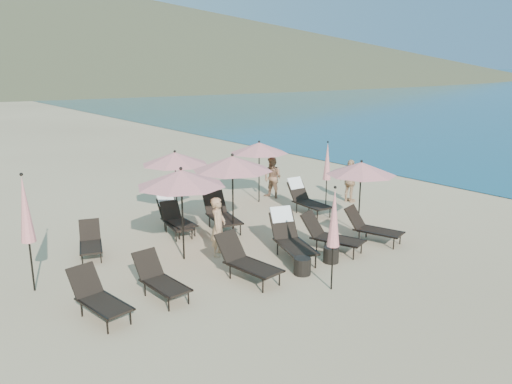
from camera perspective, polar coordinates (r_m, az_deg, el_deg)
ground at (r=13.40m, az=8.31°, el=-7.62°), size 800.00×800.00×0.00m
volcanic_headland at (r=322.22m, az=-23.56°, el=16.75°), size 690.00×690.00×55.00m
lounger_0 at (r=10.74m, az=-17.60°, el=-11.33°), size 0.86×1.68×0.92m
lounger_1 at (r=11.29m, az=-10.94°, el=-9.67°), size 0.72×1.61×0.90m
lounger_2 at (r=11.94m, az=-1.14°, el=-7.80°), size 0.90×1.83×1.01m
lounger_3 at (r=13.33m, az=3.92°, el=-5.03°), size 1.24×2.02×1.19m
lounger_4 at (r=13.86m, az=8.46°, el=-4.84°), size 1.20×1.85×1.00m
lounger_5 at (r=14.82m, az=13.05°, el=-3.89°), size 1.11×1.78×0.96m
lounger_6 at (r=14.14m, az=-18.40°, el=-5.36°), size 0.98×1.56×0.84m
lounger_7 at (r=15.32m, az=-9.15°, el=-3.23°), size 0.84×1.61×0.88m
lounger_8 at (r=15.59m, az=-9.35°, el=-2.60°), size 0.69×1.71×1.05m
lounger_9 at (r=15.60m, az=-4.02°, el=-2.46°), size 1.07×1.94×1.06m
lounger_10 at (r=17.33m, az=5.75°, el=-0.65°), size 0.77×1.86×1.14m
umbrella_open_0 at (r=12.80m, az=-8.56°, el=1.60°), size 2.30×2.30×2.48m
umbrella_open_1 at (r=14.41m, az=-2.71°, el=3.29°), size 2.35×2.35×2.52m
umbrella_open_2 at (r=15.22m, az=11.94°, el=2.65°), size 2.09×2.09×2.25m
umbrella_open_3 at (r=16.36m, az=-9.25°, el=3.81°), size 2.17×2.17×2.33m
umbrella_open_4 at (r=18.38m, az=0.36°, el=5.07°), size 2.16×2.16×2.32m
umbrella_closed_0 at (r=11.12m, az=8.90°, el=-2.99°), size 0.28×0.28×2.43m
umbrella_closed_1 at (r=17.80m, az=8.14°, el=3.44°), size 0.28×0.28×2.42m
umbrella_closed_2 at (r=11.96m, az=-24.86°, el=-1.88°), size 0.32×0.32×2.73m
side_table_0 at (r=12.34m, az=5.31°, el=-8.43°), size 0.43×0.43×0.42m
side_table_1 at (r=13.15m, az=8.57°, el=-7.10°), size 0.41×0.41×0.41m
beachgoer_a at (r=13.35m, az=-4.34°, el=-3.96°), size 0.69×0.67×1.60m
beachgoer_b at (r=19.23m, az=1.91°, el=1.65°), size 0.78×0.90×1.59m
beachgoer_c at (r=18.94m, az=10.73°, el=1.25°), size 0.47×0.97×1.61m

